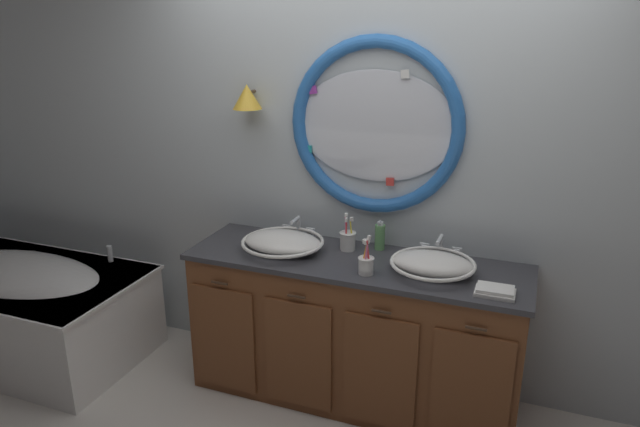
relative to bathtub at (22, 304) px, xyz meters
name	(u,v)px	position (x,y,z in m)	size (l,w,h in m)	color
ground_plane	(335,421)	(2.17, 0.04, -0.34)	(14.00, 14.00, 0.00)	silver
back_wall_assembly	(372,166)	(2.17, 0.63, 0.98)	(6.40, 0.26, 2.60)	silver
vanity_counter	(354,329)	(2.19, 0.32, 0.09)	(1.88, 0.59, 0.87)	brown
bathtub	(22,304)	(0.00, 0.00, 0.00)	(1.62, 0.91, 0.67)	white
sink_basin_left	(283,242)	(1.76, 0.29, 0.58)	(0.47, 0.47, 0.10)	white
sink_basin_right	(433,264)	(2.61, 0.29, 0.58)	(0.44, 0.44, 0.11)	white
faucet_set_left	(298,229)	(1.76, 0.51, 0.58)	(0.21, 0.13, 0.14)	silver
faucet_set_right	(440,248)	(2.61, 0.51, 0.58)	(0.23, 0.15, 0.14)	silver
toothbrush_holder_left	(348,240)	(2.10, 0.44, 0.58)	(0.10, 0.10, 0.21)	white
toothbrush_holder_right	(366,264)	(2.29, 0.16, 0.58)	(0.09, 0.09, 0.22)	white
soap_dispenser	(380,236)	(2.27, 0.51, 0.60)	(0.06, 0.06, 0.18)	#6BAD66
folded_hand_towel	(495,291)	(2.94, 0.15, 0.54)	(0.19, 0.13, 0.04)	white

